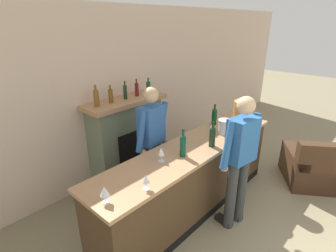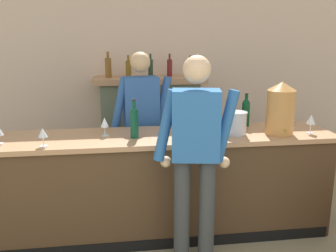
{
  "view_description": "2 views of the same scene",
  "coord_description": "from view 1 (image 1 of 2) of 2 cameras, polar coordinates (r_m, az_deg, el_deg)",
  "views": [
    {
      "loc": [
        -2.27,
        0.78,
        2.51
      ],
      "look_at": [
        0.08,
        2.92,
        1.22
      ],
      "focal_mm": 28.0,
      "sensor_mm": 36.0,
      "label": 1
    },
    {
      "loc": [
        -0.23,
        -0.7,
        1.89
      ],
      "look_at": [
        0.28,
        2.96,
        0.97
      ],
      "focal_mm": 40.0,
      "sensor_mm": 36.0,
      "label": 2
    }
  ],
  "objects": [
    {
      "name": "wine_bottle_rose_blush",
      "position": [
        3.11,
        3.27,
        -4.06
      ],
      "size": [
        0.07,
        0.07,
        0.35
      ],
      "color": "#0C422D",
      "rests_on": "bar_counter"
    },
    {
      "name": "wine_glass_by_dispenser",
      "position": [
        3.76,
        9.38,
        -0.51
      ],
      "size": [
        0.08,
        0.08,
        0.14
      ],
      "color": "silver",
      "rests_on": "bar_counter"
    },
    {
      "name": "wall_back_panel",
      "position": [
        4.25,
        -13.64,
        5.94
      ],
      "size": [
        12.0,
        0.07,
        2.75
      ],
      "color": "beige",
      "rests_on": "ground_plane"
    },
    {
      "name": "wine_bottle_cabernet_heavy",
      "position": [
        3.4,
        9.63,
        -2.06
      ],
      "size": [
        0.08,
        0.08,
        0.33
      ],
      "color": "#1E321A",
      "rests_on": "bar_counter"
    },
    {
      "name": "copper_dispenser",
      "position": [
        4.1,
        15.79,
        3.01
      ],
      "size": [
        0.26,
        0.3,
        0.48
      ],
      "color": "#BF8243",
      "rests_on": "bar_counter"
    },
    {
      "name": "wine_glass_near_bucket",
      "position": [
        3.02,
        -1.48,
        -5.7
      ],
      "size": [
        0.08,
        0.08,
        0.17
      ],
      "color": "silver",
      "rests_on": "bar_counter"
    },
    {
      "name": "ice_bucket_steel",
      "position": [
        3.84,
        12.25,
        -0.15
      ],
      "size": [
        0.2,
        0.2,
        0.21
      ],
      "color": "silver",
      "rests_on": "bar_counter"
    },
    {
      "name": "bar_counter",
      "position": [
        3.67,
        5.17,
        -11.31
      ],
      "size": [
        3.13,
        0.68,
        0.99
      ],
      "color": "#49331F",
      "rests_on": "ground_plane"
    },
    {
      "name": "wine_glass_front_right",
      "position": [
        4.38,
        17.7,
        2.44
      ],
      "size": [
        0.08,
        0.08,
        0.18
      ],
      "color": "silver",
      "rests_on": "bar_counter"
    },
    {
      "name": "armchair_black",
      "position": [
        4.93,
        29.22,
        -8.16
      ],
      "size": [
        1.19,
        1.17,
        0.84
      ],
      "color": "#402818",
      "rests_on": "ground_plane"
    },
    {
      "name": "fireplace_stone",
      "position": [
        4.38,
        -8.96,
        -2.65
      ],
      "size": [
        1.36,
        0.52,
        1.68
      ],
      "color": "slate",
      "rests_on": "ground_plane"
    },
    {
      "name": "wine_bottle_merlot_tall",
      "position": [
        4.13,
        10.06,
        2.24
      ],
      "size": [
        0.08,
        0.08,
        0.33
      ],
      "color": "#083C1E",
      "rests_on": "bar_counter"
    },
    {
      "name": "person_bartender",
      "position": [
        3.66,
        -3.5,
        -3.31
      ],
      "size": [
        0.66,
        0.34,
        1.71
      ],
      "color": "#4E3F2E",
      "rests_on": "ground_plane"
    },
    {
      "name": "person_customer",
      "position": [
        3.28,
        15.32,
        -6.9
      ],
      "size": [
        0.65,
        0.35,
        1.74
      ],
      "color": "#353839",
      "rests_on": "ground_plane"
    },
    {
      "name": "wine_glass_back_row",
      "position": [
        2.45,
        -13.64,
        -13.74
      ],
      "size": [
        0.09,
        0.09,
        0.17
      ],
      "color": "silver",
      "rests_on": "bar_counter"
    },
    {
      "name": "wine_glass_mid_counter",
      "position": [
        2.56,
        -4.85,
        -11.53
      ],
      "size": [
        0.08,
        0.08,
        0.16
      ],
      "color": "silver",
      "rests_on": "bar_counter"
    }
  ]
}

